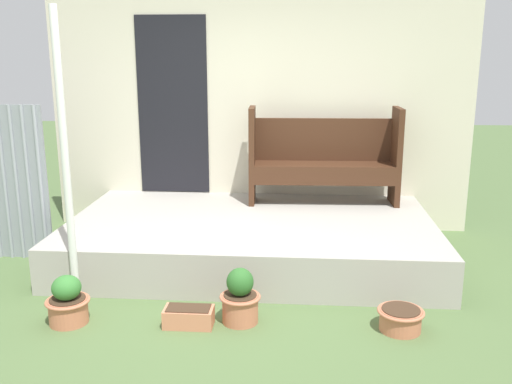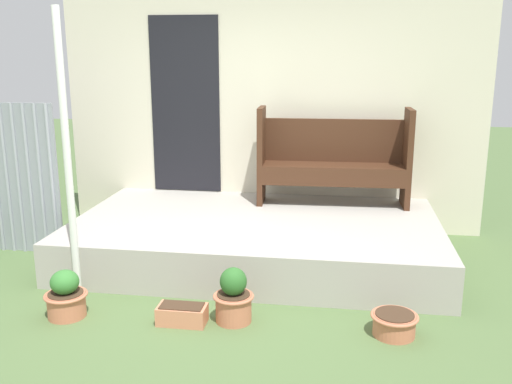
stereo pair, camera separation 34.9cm
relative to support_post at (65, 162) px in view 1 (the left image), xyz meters
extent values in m
plane|color=#516B3D|center=(1.23, 0.07, -1.18)|extent=(24.00, 24.00, 0.00)
cube|color=#A8A399|center=(1.37, 1.13, -0.98)|extent=(3.58, 2.11, 0.41)
cube|color=beige|center=(1.37, 2.21, 0.12)|extent=(4.78, 0.06, 2.60)
cube|color=black|center=(0.39, 2.17, 0.23)|extent=(0.80, 0.02, 2.00)
cylinder|color=#979CA5|center=(-1.05, 0.96, -0.42)|extent=(0.04, 0.04, 1.54)
cylinder|color=#979CA5|center=(-0.93, 0.96, -0.42)|extent=(0.04, 0.04, 1.54)
cylinder|color=#979CA5|center=(-0.80, 0.96, -0.42)|extent=(0.04, 0.04, 1.54)
cylinder|color=#979CA5|center=(-0.68, 0.96, -0.42)|extent=(0.04, 0.04, 1.54)
cylinder|color=white|center=(0.00, 0.00, 0.00)|extent=(0.06, 0.06, 2.37)
cube|color=#422616|center=(1.32, 1.79, -0.26)|extent=(0.08, 0.40, 1.04)
cube|color=#422616|center=(2.87, 1.85, -0.26)|extent=(0.08, 0.40, 1.04)
cube|color=#422616|center=(2.10, 1.82, -0.36)|extent=(1.50, 0.46, 0.04)
cube|color=#422616|center=(2.10, 1.63, -0.46)|extent=(1.49, 0.09, 0.16)
cube|color=#422616|center=(2.09, 2.00, -0.11)|extent=(1.49, 0.10, 0.47)
cylinder|color=#C67251|center=(0.09, -0.38, -1.09)|extent=(0.29, 0.29, 0.19)
torus|color=#C67251|center=(0.09, -0.38, -1.00)|extent=(0.34, 0.34, 0.02)
cylinder|color=#422D1E|center=(0.09, -0.38, -0.99)|extent=(0.27, 0.27, 0.01)
ellipsoid|color=#387A33|center=(0.09, -0.38, -0.90)|extent=(0.22, 0.22, 0.19)
cylinder|color=#C67251|center=(1.40, -0.27, -1.08)|extent=(0.28, 0.28, 0.22)
torus|color=#C67251|center=(1.40, -0.27, -0.98)|extent=(0.32, 0.32, 0.02)
cylinder|color=#422D1E|center=(1.40, -0.27, -0.96)|extent=(0.25, 0.25, 0.01)
ellipsoid|color=#2D6628|center=(1.40, -0.27, -0.86)|extent=(0.21, 0.21, 0.22)
cylinder|color=#C67251|center=(2.61, -0.31, -1.10)|extent=(0.31, 0.31, 0.16)
torus|color=#C67251|center=(2.61, -0.31, -1.03)|extent=(0.35, 0.35, 0.02)
cylinder|color=#422D1E|center=(2.61, -0.31, -1.02)|extent=(0.28, 0.28, 0.01)
cube|color=tan|center=(1.02, -0.36, -1.11)|extent=(0.37, 0.19, 0.14)
cube|color=#422D1E|center=(1.02, -0.36, -1.04)|extent=(0.33, 0.16, 0.01)
camera|label=1|loc=(1.83, -4.27, 0.85)|focal=40.00mm
camera|label=2|loc=(2.18, -4.23, 0.85)|focal=40.00mm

